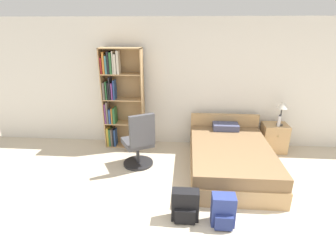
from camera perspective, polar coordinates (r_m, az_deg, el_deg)
The scene contains 9 objects.
wall_back at distance 5.48m, azimuth 6.21°, elevation 8.99°, with size 9.00×0.06×2.60m.
bookshelf at distance 5.45m, azimuth -10.90°, elevation 6.16°, with size 0.82×0.30×2.04m.
bed at distance 4.80m, azimuth 13.28°, elevation -6.53°, with size 1.38×2.09×0.74m.
office_chair at distance 4.71m, azimuth -6.30°, elevation -3.79°, with size 0.68×0.72×1.05m.
nightstand at distance 5.78m, azimuth 22.05°, elevation -2.36°, with size 0.48×0.43×0.58m.
table_lamp at distance 5.55m, azimuth 23.64°, elevation 4.03°, with size 0.21×0.21×0.50m.
water_bottle at distance 5.56m, azimuth 23.03°, elevation 1.03°, with size 0.06×0.06×0.24m.
backpack_blue at distance 3.60m, azimuth 11.91°, elevation -17.66°, with size 0.30×0.26×0.43m.
backpack_black at distance 3.61m, azimuth 3.77°, elevation -16.99°, with size 0.36×0.23×0.43m.
Camera 1 is at (-0.19, -2.13, 2.42)m, focal length 28.00 mm.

